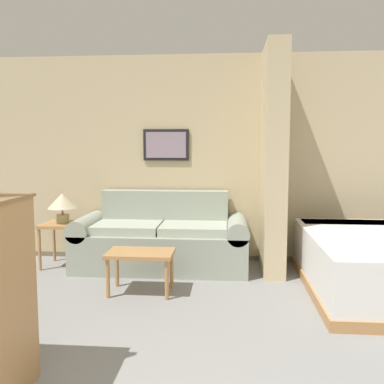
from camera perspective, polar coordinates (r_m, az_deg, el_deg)
The scene contains 6 objects.
wall_back at distance 5.48m, azimuth 3.69°, elevation 4.38°, with size 7.33×0.16×2.60m.
wall_partition_pillar at distance 5.02m, azimuth 10.79°, elevation 4.17°, with size 0.24×0.85×2.60m.
couch at distance 5.19m, azimuth -4.05°, elevation -6.45°, with size 2.06×0.84×0.91m.
coffee_table at distance 4.33m, azimuth -6.87°, elevation -8.65°, with size 0.65×0.42×0.42m.
side_table at distance 5.45m, azimuth -16.80°, elevation -4.81°, with size 0.48×0.48×0.53m.
table_lamp at distance 5.40m, azimuth -16.91°, elevation -1.35°, with size 0.35×0.35×0.36m.
Camera 1 is at (0.12, -1.46, 1.47)m, focal length 40.00 mm.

